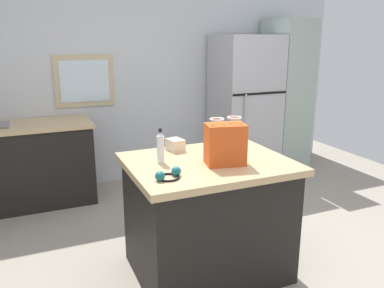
% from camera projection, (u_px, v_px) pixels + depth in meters
% --- Properties ---
extents(ground, '(6.58, 6.58, 0.00)m').
position_uv_depth(ground, '(237.00, 274.00, 3.07)').
color(ground, '#9E9384').
extents(back_wall, '(5.48, 0.13, 2.51)m').
position_uv_depth(back_wall, '(141.00, 81.00, 4.93)').
color(back_wall, silver).
rests_on(back_wall, ground).
extents(kitchen_island, '(1.17, 0.94, 0.91)m').
position_uv_depth(kitchen_island, '(207.00, 217.00, 3.01)').
color(kitchen_island, black).
rests_on(kitchen_island, ground).
extents(refrigerator, '(0.76, 0.74, 1.81)m').
position_uv_depth(refrigerator, '(244.00, 107.00, 5.12)').
color(refrigerator, '#B7B7BC').
rests_on(refrigerator, ground).
extents(tall_cabinet, '(0.46, 0.66, 2.01)m').
position_uv_depth(tall_cabinet, '(285.00, 96.00, 5.34)').
color(tall_cabinet, '#9EB2A8').
rests_on(tall_cabinet, ground).
extents(sink_counter, '(1.59, 0.67, 1.08)m').
position_uv_depth(sink_counter, '(17.00, 165.00, 4.22)').
color(sink_counter, black).
rests_on(sink_counter, ground).
extents(shopping_bag, '(0.30, 0.23, 0.34)m').
position_uv_depth(shopping_bag, '(225.00, 144.00, 2.77)').
color(shopping_bag, '#DB511E').
rests_on(shopping_bag, kitchen_island).
extents(small_box, '(0.13, 0.16, 0.09)m').
position_uv_depth(small_box, '(175.00, 145.00, 3.13)').
color(small_box, beige).
rests_on(small_box, kitchen_island).
extents(bottle, '(0.05, 0.05, 0.26)m').
position_uv_depth(bottle, '(161.00, 148.00, 2.80)').
color(bottle, white).
rests_on(bottle, kitchen_island).
extents(ear_defenders, '(0.19, 0.19, 0.06)m').
position_uv_depth(ear_defenders, '(168.00, 175.00, 2.52)').
color(ear_defenders, black).
rests_on(ear_defenders, kitchen_island).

